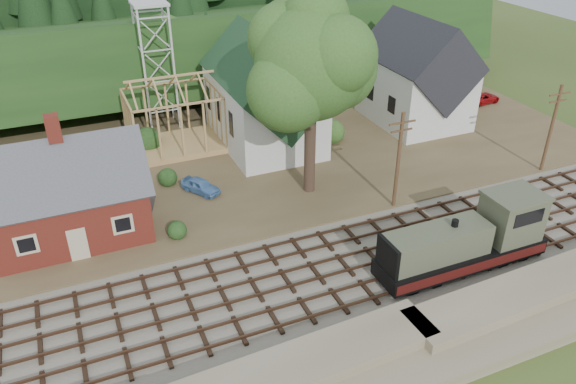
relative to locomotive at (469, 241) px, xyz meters
name	(u,v)px	position (x,y,z in m)	size (l,w,h in m)	color
ground	(346,268)	(-7.31, 3.00, -2.08)	(140.00, 140.00, 0.00)	#384C1E
embankment	(420,357)	(-7.31, -5.50, -2.08)	(64.00, 5.00, 1.60)	#7F7259
railroad_bed	(346,267)	(-7.31, 3.00, -2.00)	(64.00, 11.00, 0.16)	#726B5B
village_flat	(252,155)	(-7.31, 21.00, -1.93)	(64.00, 26.00, 0.30)	brown
hillside	(187,79)	(-7.31, 45.00, -2.08)	(70.00, 28.00, 8.00)	#1E3F19
ridge	(160,47)	(-7.31, 61.00, -2.08)	(80.00, 20.00, 12.00)	black
depot	(69,197)	(-23.31, 14.00, 1.13)	(10.80, 7.41, 9.00)	#5B1F14
church	(265,94)	(-5.31, 22.68, 3.10)	(8.40, 15.17, 13.00)	silver
farmhouse	(417,78)	(10.69, 22.00, 2.78)	(8.40, 10.80, 10.60)	silver
timber_frame	(174,118)	(-13.31, 25.00, 1.19)	(8.20, 6.20, 6.99)	tan
lattice_tower	(152,28)	(-13.31, 31.00, 7.95)	(3.20, 3.20, 12.12)	silver
big_tree	(313,71)	(-5.15, 13.08, 8.14)	(10.90, 8.40, 14.70)	#38281E
telegraph_pole_near	(398,160)	(-0.31, 8.20, 2.17)	(2.20, 0.28, 8.00)	#4C331E
telegraph_pole_far	(551,128)	(14.69, 8.20, 2.17)	(2.20, 0.28, 8.00)	#4C331E
locomotive	(469,241)	(0.00, 0.00, 0.00)	(11.68, 2.92, 4.68)	black
car_blue	(201,186)	(-13.52, 16.07, -1.19)	(1.38, 3.44, 1.17)	#6093CE
car_red	(482,98)	(20.69, 23.06, -1.20)	(1.91, 4.15, 1.15)	#A90D10
patio_set	(26,234)	(-26.35, 12.07, 0.09)	(1.98, 1.98, 2.20)	silver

